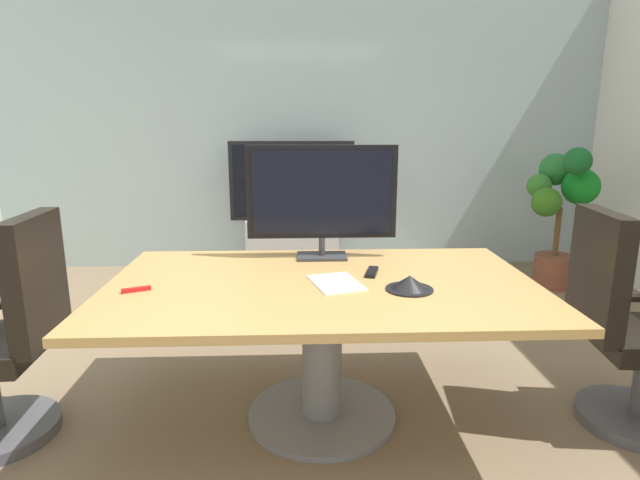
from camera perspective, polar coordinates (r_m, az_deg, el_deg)
ground_plane at (r=2.66m, az=-1.93°, el=-21.21°), size 7.27×7.27×0.00m
wall_back_glass_partition at (r=5.33m, az=-2.35°, el=13.03°), size 6.20×0.10×2.98m
conference_table at (r=2.56m, az=0.23°, el=-8.25°), size 2.08×1.26×0.73m
office_chair_left at (r=2.87m, az=-31.49°, el=-10.26°), size 0.61×0.58×1.09m
office_chair_right at (r=2.97m, az=30.93°, el=-9.44°), size 0.62×0.60×1.09m
tv_monitor at (r=2.87m, az=0.21°, el=5.01°), size 0.84×0.18×0.64m
wall_display_unit at (r=5.08m, az=-3.08°, el=1.14°), size 1.20×0.36×1.31m
potted_plant at (r=5.11m, az=25.22°, el=3.54°), size 0.63×0.64×1.28m
conference_phone at (r=2.41m, az=9.94°, el=-4.80°), size 0.22×0.22×0.07m
remote_control at (r=2.64m, az=5.79°, el=-3.56°), size 0.09×0.18×0.02m
whiteboard_marker at (r=2.51m, az=-19.77°, el=-5.20°), size 0.13×0.07×0.02m
paper_notepad at (r=2.47m, az=1.81°, el=-4.79°), size 0.28×0.34×0.01m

